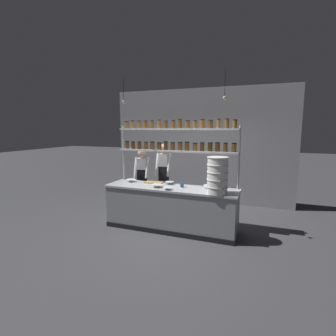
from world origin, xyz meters
name	(u,v)px	position (x,y,z in m)	size (l,w,h in m)	color
ground_plane	(171,229)	(0.00, 0.00, 0.00)	(40.00, 40.00, 0.00)	#3D3D42
back_wall	(200,146)	(0.00, 2.39, 1.62)	(5.21, 0.12, 3.25)	#939399
prep_counter	(171,208)	(0.00, 0.00, 0.46)	(2.81, 0.76, 0.92)	gray
spice_shelf_unit	(177,141)	(0.02, 0.33, 1.86)	(2.69, 0.28, 2.33)	#B7BABF
chef_left	(142,177)	(-1.05, 0.75, 0.93)	(0.40, 0.33, 1.62)	black
chef_center	(164,174)	(-0.49, 0.80, 1.03)	(0.38, 0.32, 1.77)	black
container_stack	(217,175)	(1.01, -0.22, 1.27)	(0.40, 0.40, 0.69)	white
cutting_board	(154,182)	(-0.50, 0.24, 0.93)	(0.40, 0.26, 0.02)	#A88456
prep_bowl_near_left	(169,183)	(-0.13, 0.24, 0.95)	(0.20, 0.20, 0.06)	silver
prep_bowl_center_front	(168,189)	(0.03, -0.27, 0.94)	(0.18, 0.18, 0.05)	silver
prep_bowl_center_back	(131,181)	(-1.04, 0.15, 0.95)	(0.22, 0.22, 0.06)	white
prep_bowl_near_right	(157,186)	(-0.26, -0.15, 0.95)	(0.23, 0.23, 0.06)	silver
prep_bowl_far_left	(210,187)	(0.79, 0.11, 0.96)	(0.26, 0.26, 0.07)	silver
serving_cup_front	(182,185)	(0.22, 0.05, 0.97)	(0.07, 0.07, 0.10)	#334C70
pendant_light_row	(170,99)	(-0.02, 0.00, 2.71)	(2.21, 0.07, 0.54)	black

